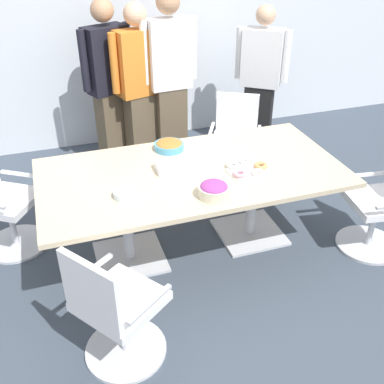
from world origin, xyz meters
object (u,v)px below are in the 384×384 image
(conference_table, at_px, (192,184))
(office_chair_3, at_px, (383,206))
(person_standing_2, at_px, (170,79))
(donut_platter, at_px, (247,168))
(snack_bowl_candy_mix, at_px, (214,189))
(napkin_pile, at_px, (167,167))
(person_standing_3, at_px, (261,79))
(office_chair_2, at_px, (115,312))
(office_chair_0, at_px, (235,145))
(person_standing_0, at_px, (109,84))
(plate_stack, at_px, (126,194))
(snack_bowl_pretzels, at_px, (169,145))
(office_chair_1, at_px, (2,205))
(person_standing_1, at_px, (139,87))

(conference_table, bearing_deg, office_chair_3, -18.28)
(person_standing_2, bearing_deg, donut_platter, 90.60)
(snack_bowl_candy_mix, bearing_deg, napkin_pile, 115.35)
(person_standing_3, xyz_separation_m, donut_platter, (-0.94, -1.72, -0.10))
(office_chair_2, bearing_deg, donut_platter, 87.86)
(office_chair_3, relative_size, person_standing_3, 0.54)
(office_chair_0, bearing_deg, office_chair_2, 77.89)
(person_standing_0, bearing_deg, snack_bowl_candy_mix, 76.34)
(plate_stack, bearing_deg, office_chair_2, -108.18)
(office_chair_3, bearing_deg, plate_stack, 90.50)
(office_chair_0, xyz_separation_m, snack_bowl_pretzels, (-0.87, -0.56, 0.38))
(office_chair_1, bearing_deg, snack_bowl_candy_mix, 91.65)
(office_chair_2, bearing_deg, conference_table, 103.71)
(office_chair_1, height_order, person_standing_1, person_standing_1)
(snack_bowl_candy_mix, relative_size, snack_bowl_pretzels, 0.89)
(person_standing_3, relative_size, napkin_pile, 10.22)
(office_chair_1, distance_m, person_standing_1, 1.88)
(snack_bowl_pretzels, bearing_deg, office_chair_0, 32.79)
(office_chair_1, bearing_deg, person_standing_0, 169.38)
(person_standing_2, bearing_deg, plate_stack, 60.46)
(office_chair_0, relative_size, snack_bowl_pretzels, 3.59)
(office_chair_1, bearing_deg, person_standing_3, 143.29)
(conference_table, height_order, donut_platter, donut_platter)
(person_standing_0, xyz_separation_m, napkin_pile, (0.15, -1.68, -0.16))
(person_standing_3, bearing_deg, office_chair_0, 84.34)
(office_chair_3, distance_m, person_standing_2, 2.48)
(person_standing_2, bearing_deg, conference_table, 75.96)
(office_chair_0, bearing_deg, conference_table, 78.45)
(office_chair_3, bearing_deg, person_standing_1, 45.00)
(conference_table, height_order, office_chair_2, office_chair_2)
(person_standing_1, distance_m, snack_bowl_candy_mix, 2.02)
(office_chair_0, height_order, plate_stack, office_chair_0)
(office_chair_3, height_order, person_standing_3, person_standing_3)
(plate_stack, bearing_deg, person_standing_1, 74.11)
(office_chair_2, xyz_separation_m, snack_bowl_pretzels, (0.75, 1.38, 0.38))
(snack_bowl_candy_mix, distance_m, plate_stack, 0.63)
(office_chair_0, bearing_deg, plate_stack, 68.68)
(person_standing_2, height_order, donut_platter, person_standing_2)
(office_chair_3, distance_m, donut_platter, 1.21)
(office_chair_1, relative_size, napkin_pile, 5.57)
(plate_stack, xyz_separation_m, napkin_pile, (0.38, 0.27, 0.01))
(office_chair_3, bearing_deg, office_chair_2, 109.53)
(office_chair_1, bearing_deg, plate_stack, 84.71)
(person_standing_3, relative_size, snack_bowl_pretzels, 6.58)
(person_standing_0, bearing_deg, office_chair_0, 122.69)
(conference_table, bearing_deg, person_standing_3, 49.51)
(office_chair_3, xyz_separation_m, person_standing_0, (-1.86, 2.24, 0.53))
(person_standing_2, bearing_deg, person_standing_1, -10.97)
(snack_bowl_candy_mix, height_order, napkin_pile, snack_bowl_candy_mix)
(office_chair_3, distance_m, person_standing_0, 2.96)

